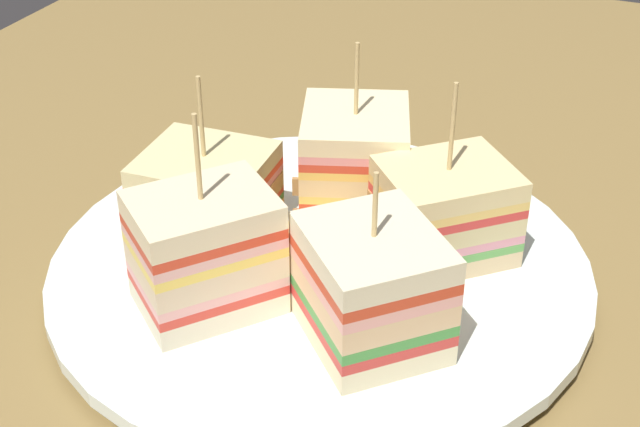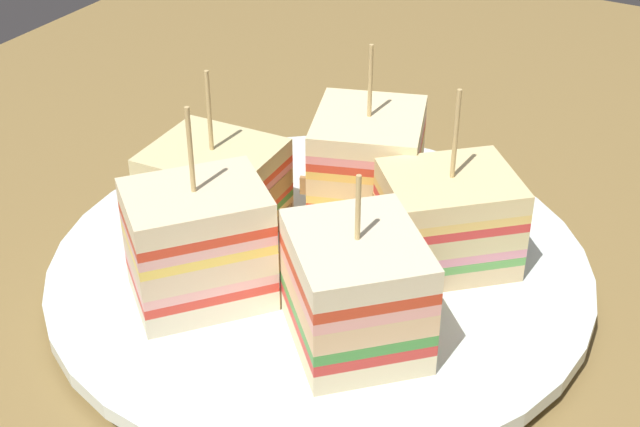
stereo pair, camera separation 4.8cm
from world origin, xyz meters
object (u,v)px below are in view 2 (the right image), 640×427
sandwich_wedge_1 (447,220)px  sandwich_wedge_3 (218,187)px  chip_pile (336,239)px  plate (320,269)px  sandwich_wedge_4 (199,245)px  sandwich_wedge_0 (356,291)px  sandwich_wedge_2 (368,160)px

sandwich_wedge_1 → sandwich_wedge_3: 12.79cm
sandwich_wedge_1 → chip_pile: size_ratio=1.56×
plate → sandwich_wedge_3: bearing=87.6°
sandwich_wedge_1 → sandwich_wedge_3: sandwich_wedge_1 is taller
chip_pile → sandwich_wedge_4: bearing=150.6°
plate → sandwich_wedge_3: size_ratio=3.03×
plate → sandwich_wedge_1: size_ratio=2.90×
sandwich_wedge_3 → sandwich_wedge_0: bearing=-27.4°
plate → sandwich_wedge_3: sandwich_wedge_3 is taller
chip_pile → sandwich_wedge_2: bearing=9.2°
sandwich_wedge_2 → sandwich_wedge_4: sandwich_wedge_4 is taller
sandwich_wedge_2 → sandwich_wedge_0: bearing=5.3°
sandwich_wedge_0 → sandwich_wedge_4: 8.31cm
sandwich_wedge_3 → sandwich_wedge_4: sandwich_wedge_4 is taller
sandwich_wedge_0 → sandwich_wedge_1: bearing=-52.0°
sandwich_wedge_0 → sandwich_wedge_2: (11.45, 5.24, -0.10)cm
sandwich_wedge_3 → sandwich_wedge_1: bearing=10.8°
sandwich_wedge_0 → sandwich_wedge_3: 12.39cm
sandwich_wedge_1 → sandwich_wedge_2: size_ratio=1.01×
sandwich_wedge_0 → sandwich_wedge_1: (8.19, -1.12, -0.32)cm
sandwich_wedge_1 → sandwich_wedge_0: bearing=40.0°
sandwich_wedge_4 → chip_pile: (6.90, -3.89, -2.40)cm
sandwich_wedge_0 → sandwich_wedge_3: sandwich_wedge_3 is taller
chip_pile → sandwich_wedge_0: bearing=-144.4°
sandwich_wedge_1 → sandwich_wedge_4: bearing=1.5°
sandwich_wedge_3 → chip_pile: size_ratio=1.50×
sandwich_wedge_2 → sandwich_wedge_4: bearing=-33.2°
sandwich_wedge_4 → sandwich_wedge_1: bearing=-6.1°
sandwich_wedge_0 → sandwich_wedge_1: 8.27cm
plate → chip_pile: bearing=-10.7°
sandwich_wedge_4 → sandwich_wedge_2: bearing=26.2°
plate → sandwich_wedge_1: (3.39, -5.75, 3.14)cm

